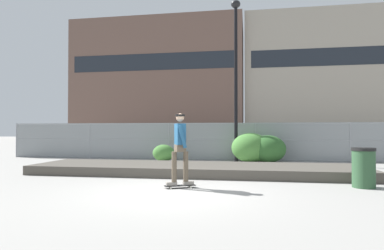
{
  "coord_description": "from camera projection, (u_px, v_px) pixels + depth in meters",
  "views": [
    {
      "loc": [
        1.73,
        -7.57,
        1.48
      ],
      "look_at": [
        -0.26,
        4.27,
        1.67
      ],
      "focal_mm": 30.48,
      "sensor_mm": 36.0,
      "label": 1
    }
  ],
  "objects": [
    {
      "name": "trash_bin",
      "position": [
        364.0,
        167.0,
        8.4
      ],
      "size": [
        0.59,
        0.59,
        1.03
      ],
      "color": "#2D5133",
      "rests_on": "ground_plane"
    },
    {
      "name": "parked_car_near",
      "position": [
        143.0,
        141.0,
        19.71
      ],
      "size": [
        4.42,
        1.99,
        1.66
      ],
      "color": "navy",
      "rests_on": "ground_plane"
    },
    {
      "name": "shrub_right",
      "position": [
        268.0,
        149.0,
        14.82
      ],
      "size": [
        1.61,
        1.32,
        1.25
      ],
      "color": "#2D5B28",
      "rests_on": "ground_plane"
    },
    {
      "name": "ground_plane",
      "position": [
        173.0,
        193.0,
        7.73
      ],
      "size": [
        120.0,
        120.0,
        0.0
      ],
      "primitive_type": "plane",
      "color": "gray"
    },
    {
      "name": "library_building",
      "position": [
        162.0,
        83.0,
        54.82
      ],
      "size": [
        26.87,
        12.88,
        18.82
      ],
      "color": "brown",
      "rests_on": "ground_plane"
    },
    {
      "name": "chain_fence",
      "position": [
        211.0,
        141.0,
        16.15
      ],
      "size": [
        21.64,
        0.06,
        1.85
      ],
      "color": "gray",
      "rests_on": "ground_plane"
    },
    {
      "name": "office_block",
      "position": [
        318.0,
        80.0,
        51.38
      ],
      "size": [
        22.94,
        12.48,
        18.88
      ],
      "color": "#9E9384",
      "rests_on": "ground_plane"
    },
    {
      "name": "street_lamp",
      "position": [
        236.0,
        63.0,
        15.27
      ],
      "size": [
        0.44,
        0.44,
        7.59
      ],
      "color": "black",
      "rests_on": "ground_plane"
    },
    {
      "name": "shrub_center",
      "position": [
        251.0,
        148.0,
        15.02
      ],
      "size": [
        1.75,
        1.43,
        1.35
      ],
      "color": "#477F38",
      "rests_on": "ground_plane"
    },
    {
      "name": "shrub_left",
      "position": [
        164.0,
        153.0,
        15.41
      ],
      "size": [
        1.04,
        0.85,
        0.8
      ],
      "color": "#477F38",
      "rests_on": "ground_plane"
    },
    {
      "name": "gravel_berm",
      "position": [
        195.0,
        169.0,
        11.09
      ],
      "size": [
        11.07,
        2.66,
        0.31
      ],
      "primitive_type": "cube",
      "color": "#4C473F",
      "rests_on": "ground_plane"
    },
    {
      "name": "skater",
      "position": [
        180.0,
        144.0,
        8.36
      ],
      "size": [
        0.69,
        0.62,
        1.84
      ],
      "color": "gray",
      "rests_on": "skateboard"
    },
    {
      "name": "parked_car_mid",
      "position": [
        251.0,
        142.0,
        18.49
      ],
      "size": [
        4.54,
        2.25,
        1.66
      ],
      "color": "black",
      "rests_on": "ground_plane"
    },
    {
      "name": "skateboard",
      "position": [
        180.0,
        186.0,
        8.35
      ],
      "size": [
        0.81,
        0.52,
        0.07
      ],
      "color": "black",
      "rests_on": "ground_plane"
    }
  ]
}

